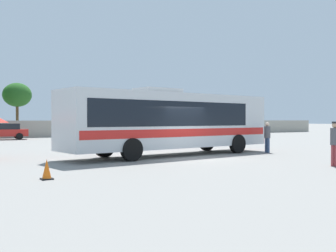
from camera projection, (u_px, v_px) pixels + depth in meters
The scene contains 8 objects.
ground_plane at pixel (113, 147), 28.03m from camera, with size 300.00×300.00×0.00m, color gray.
perimeter_wall at pixel (50, 129), 43.02m from camera, with size 80.00×0.30×1.79m, color #9E998C.
coach_bus_silver_red at pixel (170, 120), 20.97m from camera, with size 12.30×4.26×3.45m.
attendant_by_bus_door at pixel (267, 136), 22.82m from camera, with size 0.36×0.36×1.72m.
passenger_waiting_on_apron at pixel (335, 141), 16.02m from camera, with size 0.36×0.36×1.79m.
parked_car_second_red at pixel (4, 131), 37.75m from camera, with size 4.40×2.23×1.51m.
roadside_tree_midright at pixel (17, 95), 47.45m from camera, with size 3.30×3.30×6.21m.
traffic_cone_on_apron at pixel (47, 170), 12.53m from camera, with size 0.36×0.36×0.64m.
Camera 1 is at (-10.83, -16.11, 1.85)m, focal length 43.22 mm.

